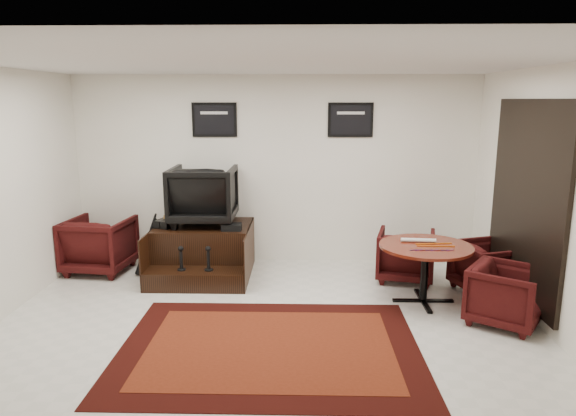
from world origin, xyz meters
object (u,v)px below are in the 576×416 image
at_px(table_chair_back, 406,253).
at_px(shine_podium, 203,252).
at_px(table_chair_window, 487,265).
at_px(meeting_table, 426,252).
at_px(table_chair_corner, 506,292).
at_px(armchair_side, 99,242).
at_px(shine_chair, 203,192).

bearing_deg(table_chair_back, shine_podium, 9.92).
distance_m(table_chair_back, table_chair_window, 1.05).
xyz_separation_m(shine_podium, meeting_table, (2.89, -0.99, 0.32)).
xyz_separation_m(shine_podium, table_chair_corner, (3.64, -1.61, 0.05)).
bearing_deg(armchair_side, shine_podium, -175.69).
distance_m(armchair_side, meeting_table, 4.53).
height_order(shine_chair, meeting_table, shine_chair).
height_order(meeting_table, table_chair_window, same).
relative_size(shine_chair, table_chair_window, 1.27).
bearing_deg(meeting_table, shine_podium, 161.03).
relative_size(meeting_table, table_chair_corner, 1.51).
relative_size(shine_chair, meeting_table, 0.83).
distance_m(table_chair_back, table_chair_corner, 1.63).
relative_size(shine_podium, table_chair_corner, 1.90).
bearing_deg(shine_podium, table_chair_corner, -23.80).
bearing_deg(meeting_table, table_chair_window, 22.57).
bearing_deg(table_chair_back, meeting_table, 108.40).
relative_size(armchair_side, table_chair_corner, 1.19).
height_order(table_chair_back, table_chair_window, table_chair_back).
bearing_deg(table_chair_window, shine_chair, 60.99).
xyz_separation_m(table_chair_window, table_chair_corner, (-0.14, -0.98, 0.00)).
distance_m(table_chair_window, table_chair_corner, 0.99).
xyz_separation_m(armchair_side, meeting_table, (4.40, -1.06, 0.20)).
distance_m(meeting_table, table_chair_back, 0.85).
relative_size(shine_chair, table_chair_corner, 1.26).
bearing_deg(shine_podium, table_chair_window, -9.39).
relative_size(armchair_side, table_chair_window, 1.20).
bearing_deg(shine_podium, meeting_table, -18.97).
height_order(armchair_side, table_chair_window, armchair_side).
height_order(shine_podium, table_chair_window, table_chair_window).
bearing_deg(shine_chair, shine_podium, 89.83).
bearing_deg(meeting_table, armchair_side, 166.52).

